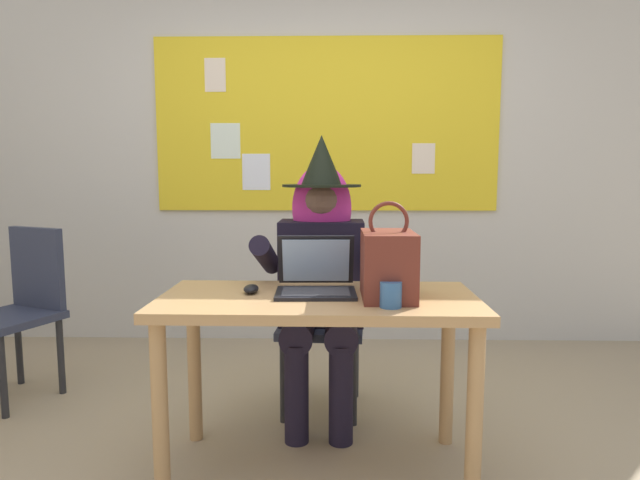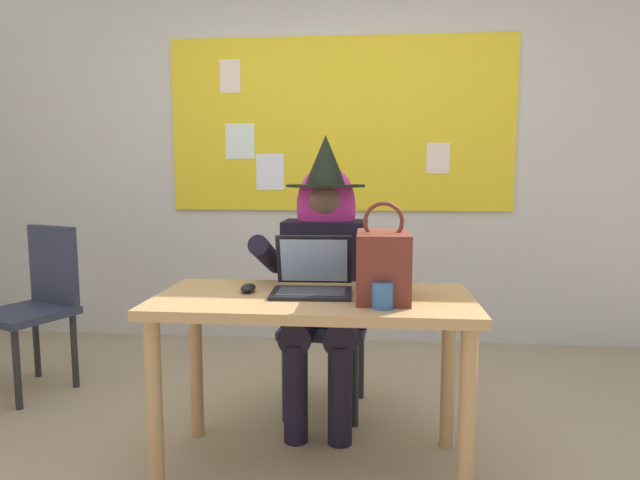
# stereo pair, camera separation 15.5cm
# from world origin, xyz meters

# --- Properties ---
(ground_plane) EXTENTS (24.00, 24.00, 0.00)m
(ground_plane) POSITION_xyz_m (0.00, 0.00, 0.00)
(ground_plane) COLOR tan
(wall_back_bulletin) EXTENTS (6.00, 2.00, 2.89)m
(wall_back_bulletin) POSITION_xyz_m (0.00, 1.86, 1.46)
(wall_back_bulletin) COLOR beige
(wall_back_bulletin) RESTS_ON ground
(desk_main) EXTENTS (1.26, 0.61, 0.73)m
(desk_main) POSITION_xyz_m (-0.02, 0.05, 0.62)
(desk_main) COLOR tan
(desk_main) RESTS_ON ground
(chair_at_desk) EXTENTS (0.45, 0.45, 0.91)m
(chair_at_desk) POSITION_xyz_m (-0.01, 0.71, 0.51)
(chair_at_desk) COLOR #2D3347
(chair_at_desk) RESTS_ON ground
(person_costumed) EXTENTS (0.60, 0.66, 1.40)m
(person_costumed) POSITION_xyz_m (-0.02, 0.59, 0.79)
(person_costumed) COLOR black
(person_costumed) RESTS_ON ground
(laptop) EXTENTS (0.33, 0.32, 0.23)m
(laptop) POSITION_xyz_m (-0.03, 0.12, 0.78)
(laptop) COLOR black
(laptop) RESTS_ON desk_main
(computer_mouse) EXTENTS (0.06, 0.10, 0.03)m
(computer_mouse) POSITION_xyz_m (-0.29, 0.09, 0.74)
(computer_mouse) COLOR black
(computer_mouse) RESTS_ON desk_main
(handbag) EXTENTS (0.20, 0.30, 0.38)m
(handbag) POSITION_xyz_m (0.26, 0.01, 0.86)
(handbag) COLOR maroon
(handbag) RESTS_ON desk_main
(coffee_mug) EXTENTS (0.08, 0.08, 0.09)m
(coffee_mug) POSITION_xyz_m (0.25, -0.14, 0.78)
(coffee_mug) COLOR #336099
(coffee_mug) RESTS_ON desk_main
(chair_spare_by_window) EXTENTS (0.55, 0.55, 0.91)m
(chair_spare_by_window) POSITION_xyz_m (-1.65, 0.78, 0.52)
(chair_spare_by_window) COLOR #2D3347
(chair_spare_by_window) RESTS_ON ground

